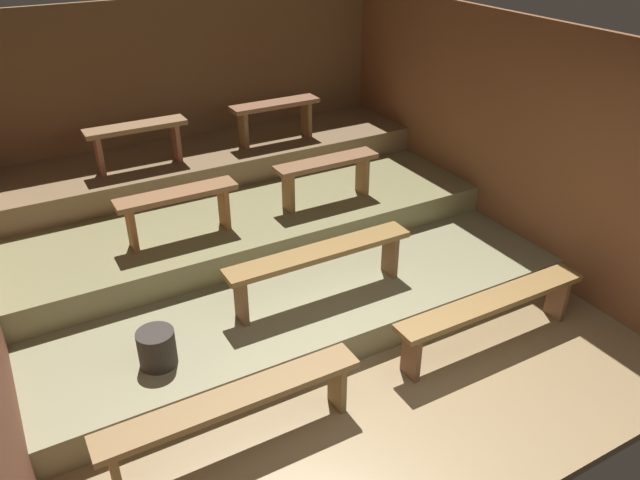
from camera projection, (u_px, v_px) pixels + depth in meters
ground at (285, 295)px, 6.28m from camera, size 5.82×5.95×0.08m
wall_back at (187, 103)px, 7.62m from camera, size 5.82×0.06×2.50m
wall_right at (491, 132)px, 6.73m from camera, size 0.06×5.95×2.50m
platform_lower at (257, 251)px, 6.69m from camera, size 5.02×3.83×0.29m
platform_middle at (232, 204)px, 7.04m from camera, size 5.02×2.53×0.29m
platform_upper at (208, 160)px, 7.42m from camera, size 5.02×1.16×0.29m
bench_floor_left at (233, 406)px, 4.33m from camera, size 1.93×0.26×0.49m
bench_floor_right at (492, 307)px, 5.35m from camera, size 1.93×0.26×0.49m
bench_lower_center at (320, 259)px, 5.51m from camera, size 1.78×0.26×0.49m
bench_middle_left at (177, 203)px, 5.89m from camera, size 1.16×0.26×0.49m
bench_middle_right at (326, 170)px, 6.59m from camera, size 1.16×0.26×0.49m
bench_upper_left at (137, 135)px, 6.70m from camera, size 1.08×0.26×0.49m
bench_upper_right at (275, 112)px, 7.41m from camera, size 1.08×0.26×0.49m
pail_lower at (157, 348)px, 4.81m from camera, size 0.29×0.29×0.30m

